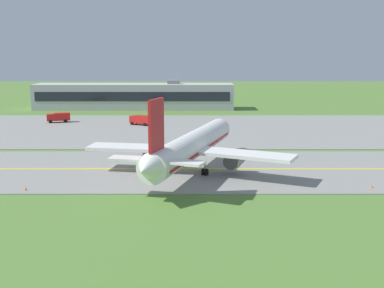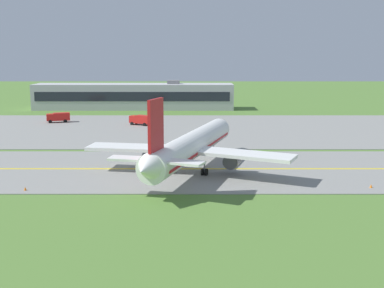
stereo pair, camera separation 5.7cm
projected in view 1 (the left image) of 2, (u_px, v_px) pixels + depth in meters
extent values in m
plane|color=#517A33|center=(160.00, 169.00, 77.04)|extent=(500.00, 500.00, 0.00)
cube|color=gray|center=(160.00, 169.00, 77.03)|extent=(240.00, 28.00, 0.10)
cube|color=gray|center=(212.00, 129.00, 118.32)|extent=(140.00, 52.00, 0.10)
cube|color=yellow|center=(160.00, 169.00, 77.02)|extent=(220.00, 0.60, 0.01)
cylinder|color=white|center=(192.00, 145.00, 74.94)|extent=(13.98, 33.64, 4.00)
cone|color=white|center=(220.00, 128.00, 92.02)|extent=(4.40, 3.62, 3.80)
cone|color=white|center=(146.00, 169.00, 57.61)|extent=(4.20, 4.07, 3.40)
cube|color=red|center=(192.00, 148.00, 75.04)|extent=(13.24, 31.07, 0.36)
cube|color=#1E232D|center=(218.00, 126.00, 89.83)|extent=(3.78, 2.73, 0.70)
cube|color=white|center=(136.00, 148.00, 75.46)|extent=(15.58, 7.18, 0.50)
cylinder|color=#47474C|center=(153.00, 155.00, 77.01)|extent=(3.21, 3.93, 2.30)
cylinder|color=black|center=(156.00, 153.00, 78.51)|extent=(2.08, 0.87, 2.10)
cube|color=white|center=(243.00, 154.00, 70.48)|extent=(15.61, 10.77, 0.50)
cylinder|color=#47474C|center=(233.00, 160.00, 73.20)|extent=(3.21, 3.93, 2.30)
cylinder|color=black|center=(235.00, 158.00, 74.70)|extent=(2.08, 0.87, 2.10)
cube|color=red|center=(156.00, 125.00, 59.91)|extent=(1.70, 4.32, 6.50)
cube|color=white|center=(132.00, 159.00, 61.47)|extent=(6.36, 3.54, 0.30)
cube|color=white|center=(180.00, 162.00, 59.60)|extent=(6.46, 4.58, 0.30)
cylinder|color=slate|center=(213.00, 148.00, 87.66)|extent=(0.24, 0.24, 1.65)
cylinder|color=black|center=(213.00, 152.00, 87.81)|extent=(0.66, 1.15, 1.10)
cylinder|color=slate|center=(172.00, 165.00, 74.35)|extent=(0.24, 0.24, 1.65)
cylinder|color=black|center=(170.00, 170.00, 74.58)|extent=(0.66, 1.15, 1.10)
cylinder|color=black|center=(174.00, 170.00, 74.42)|extent=(0.66, 1.15, 1.10)
cylinder|color=slate|center=(205.00, 167.00, 72.82)|extent=(0.24, 0.24, 1.65)
cylinder|color=black|center=(203.00, 172.00, 73.06)|extent=(0.66, 1.15, 1.10)
cylinder|color=black|center=(206.00, 172.00, 72.90)|extent=(0.66, 1.15, 1.10)
cube|color=red|center=(50.00, 117.00, 128.45)|extent=(2.32, 2.45, 1.80)
cube|color=#1E232D|center=(47.00, 116.00, 128.16)|extent=(0.68, 1.79, 0.81)
cube|color=red|center=(61.00, 117.00, 129.33)|extent=(4.64, 3.28, 2.00)
cylinder|color=orange|center=(50.00, 114.00, 128.26)|extent=(0.20, 0.20, 0.18)
cylinder|color=black|center=(50.00, 122.00, 127.70)|extent=(0.95, 0.56, 0.90)
cylinder|color=black|center=(50.00, 121.00, 129.57)|extent=(0.95, 0.56, 0.90)
cylinder|color=black|center=(65.00, 121.00, 128.81)|extent=(0.95, 0.56, 0.90)
cylinder|color=black|center=(65.00, 120.00, 130.78)|extent=(0.95, 0.56, 0.90)
cube|color=red|center=(134.00, 119.00, 125.03)|extent=(2.50, 2.59, 1.80)
cube|color=#1E232D|center=(131.00, 118.00, 125.30)|extent=(0.92, 1.70, 0.81)
cube|color=red|center=(144.00, 119.00, 123.71)|extent=(4.70, 3.74, 2.00)
cylinder|color=orange|center=(134.00, 115.00, 124.84)|extent=(0.20, 0.20, 0.18)
cylinder|color=black|center=(132.00, 124.00, 124.34)|extent=(0.94, 0.67, 0.90)
cylinder|color=black|center=(136.00, 123.00, 126.10)|extent=(0.94, 0.67, 0.90)
cylinder|color=black|center=(144.00, 125.00, 122.63)|extent=(0.94, 0.67, 0.90)
cylinder|color=black|center=(149.00, 124.00, 124.48)|extent=(0.94, 0.67, 0.90)
cube|color=#B2B2B7|center=(134.00, 96.00, 160.72)|extent=(65.38, 11.07, 8.34)
cube|color=#1E232D|center=(132.00, 97.00, 155.16)|extent=(62.77, 0.10, 3.00)
cube|color=slate|center=(173.00, 82.00, 159.86)|extent=(4.00, 4.00, 1.20)
cone|color=orange|center=(25.00, 189.00, 64.83)|extent=(0.44, 0.44, 0.60)
cone|color=orange|center=(371.00, 186.00, 66.14)|extent=(0.44, 0.44, 0.60)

